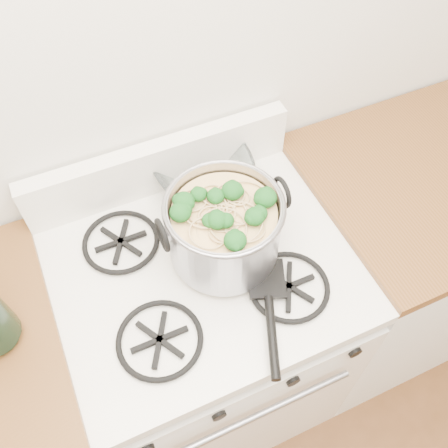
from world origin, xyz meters
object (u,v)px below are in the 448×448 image
(spatula, at_px, (267,277))
(glass_bowl, at_px, (201,170))
(stock_pot, at_px, (224,228))
(gas_range, at_px, (208,339))

(spatula, relative_size, glass_bowl, 2.77)
(stock_pot, bearing_deg, glass_bowl, 79.92)
(gas_range, distance_m, stock_pot, 0.58)
(stock_pot, relative_size, spatula, 1.02)
(gas_range, height_order, stock_pot, stock_pot)
(gas_range, relative_size, spatula, 2.98)
(gas_range, relative_size, glass_bowl, 8.26)
(gas_range, xyz_separation_m, stock_pot, (0.07, 0.01, 0.58))
(glass_bowl, bearing_deg, stock_pot, -100.08)
(spatula, height_order, glass_bowl, glass_bowl)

